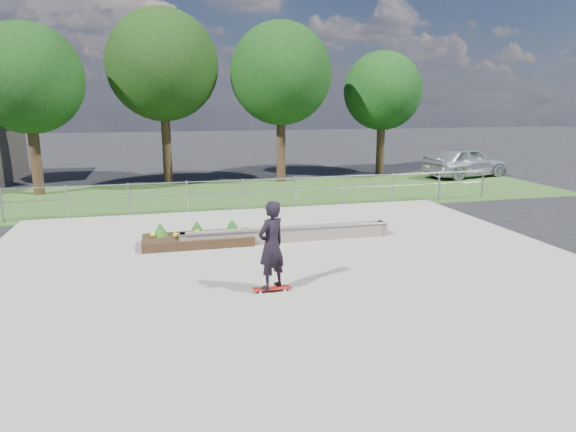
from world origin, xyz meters
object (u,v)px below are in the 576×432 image
at_px(parked_car, 465,162).
at_px(skateboarder, 271,245).
at_px(grind_ledge, 287,234).
at_px(planter_bed, 198,237).

bearing_deg(parked_car, skateboarder, 122.43).
height_order(grind_ledge, planter_bed, planter_bed).
relative_size(planter_bed, parked_car, 0.62).
distance_m(grind_ledge, planter_bed, 2.50).
bearing_deg(skateboarder, parked_car, 45.97).
xyz_separation_m(skateboarder, parked_car, (13.56, 14.02, -0.24)).
xyz_separation_m(planter_bed, skateboarder, (1.21, -4.09, 0.81)).
relative_size(planter_bed, skateboarder, 1.55).
xyz_separation_m(grind_ledge, parked_car, (12.29, 10.27, 0.56)).
height_order(grind_ledge, parked_car, parked_car).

